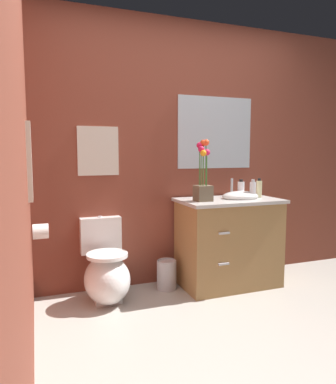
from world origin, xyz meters
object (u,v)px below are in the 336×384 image
hand_wash_bottle (253,190)px  wall_poster (98,151)px  toilet (106,273)px  soap_bottle (259,189)px  vanity_cabinet (229,241)px  lotion_bottle (241,189)px  hanging_towel (29,162)px  flower_vase (203,180)px  toilet_paper_roll (41,231)px  trash_bin (167,274)px  wall_mirror (215,133)px

hand_wash_bottle → wall_poster: wall_poster is taller
toilet → soap_bottle: 1.64m
vanity_cabinet → lotion_bottle: size_ratio=5.73×
vanity_cabinet → hand_wash_bottle: (0.21, -0.06, 0.48)m
hanging_towel → flower_vase: bearing=11.1°
vanity_cabinet → toilet_paper_roll: bearing=-174.2°
trash_bin → wall_poster: (-0.57, 0.20, 1.13)m
flower_vase → lotion_bottle: (0.47, 0.12, -0.11)m
flower_vase → toilet_paper_roll: flower_vase is taller
toilet → soap_bottle: (1.50, -0.01, 0.66)m
toilet → hand_wash_bottle: (1.38, -0.09, 0.66)m
flower_vase → wall_mirror: size_ratio=0.68×
trash_bin → hanging_towel: size_ratio=0.52×
trash_bin → wall_mirror: bearing=18.6°
lotion_bottle → trash_bin: 1.08m
toilet_paper_roll → flower_vase: bearing=5.3°
vanity_cabinet → wall_poster: bearing=165.8°
lotion_bottle → toilet_paper_roll: lotion_bottle is taller
lotion_bottle → hand_wash_bottle: 0.14m
wall_mirror → toilet: bearing=-167.0°
vanity_cabinet → hanging_towel: 1.92m
vanity_cabinet → toilet_paper_roll: (-1.67, -0.17, 0.26)m
soap_bottle → hand_wash_bottle: 0.14m
vanity_cabinet → hanging_towel: hanging_towel is taller
toilet → toilet_paper_roll: toilet_paper_roll is taller
flower_vase → soap_bottle: bearing=5.4°
hanging_towel → toilet_paper_roll: hanging_towel is taller
toilet → wall_mirror: wall_mirror is taller
soap_bottle → flower_vase: bearing=-174.6°
hand_wash_bottle → wall_mirror: (-0.22, 0.35, 0.54)m
flower_vase → toilet_paper_roll: 1.42m
hand_wash_bottle → wall_poster: size_ratio=0.42×
soap_bottle → trash_bin: soap_bottle is taller
vanity_cabinet → flower_vase: 0.66m
soap_bottle → wall_poster: 1.57m
lotion_bottle → wall_poster: bearing=170.8°
toilet → vanity_cabinet: bearing=-1.3°
trash_bin → wall_mirror: wall_mirror is taller
vanity_cabinet → toilet_paper_roll: size_ratio=9.12×
lotion_bottle → hand_wash_bottle: size_ratio=0.96×
lotion_bottle → trash_bin: size_ratio=0.64×
hand_wash_bottle → hanging_towel: bearing=-172.3°
toilet → wall_mirror: (1.16, 0.27, 1.21)m
wall_poster → flower_vase: bearing=-21.2°
toilet → trash_bin: bearing=6.9°
vanity_cabinet → wall_mirror: (-0.00, 0.29, 1.03)m
flower_vase → soap_bottle: flower_vase is taller
flower_vase → wall_poster: wall_poster is taller
toilet → flower_vase: 1.16m
vanity_cabinet → wall_mirror: size_ratio=1.25×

